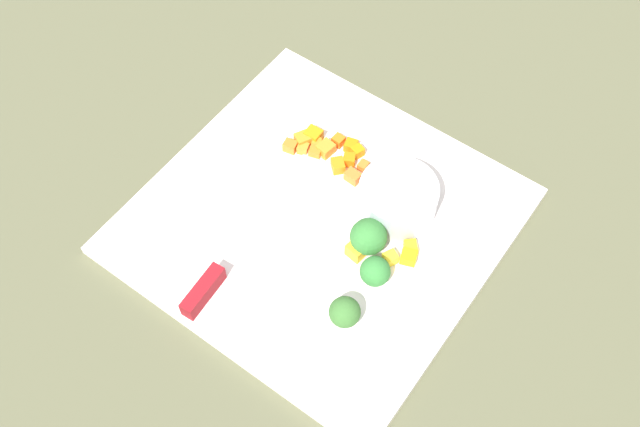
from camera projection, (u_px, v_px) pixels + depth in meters
ground_plane at (320, 223)px, 0.91m from camera, size 4.00×4.00×0.00m
cutting_board at (320, 221)px, 0.91m from camera, size 0.40×0.39×0.01m
prep_bowl at (398, 199)px, 0.89m from camera, size 0.09×0.09×0.05m
chef_knife at (229, 259)px, 0.86m from camera, size 0.04×0.28×0.02m
carrot_dice_0 at (303, 140)px, 0.96m from camera, size 0.02×0.02×0.02m
carrot_dice_1 at (303, 148)px, 0.95m from camera, size 0.02×0.02×0.01m
carrot_dice_2 at (338, 141)px, 0.96m from camera, size 0.01×0.01×0.01m
carrot_dice_3 at (316, 152)px, 0.95m from camera, size 0.02×0.02×0.01m
carrot_dice_4 at (290, 146)px, 0.95m from camera, size 0.02×0.02×0.01m
carrot_dice_5 at (351, 175)px, 0.93m from camera, size 0.02×0.02×0.01m
carrot_dice_6 at (313, 136)px, 0.96m from camera, size 0.02×0.02×0.02m
carrot_dice_7 at (364, 166)px, 0.94m from camera, size 0.01×0.01×0.01m
carrot_dice_8 at (326, 149)px, 0.95m from camera, size 0.02×0.02×0.01m
carrot_dice_9 at (317, 144)px, 0.95m from camera, size 0.02×0.02×0.01m
carrot_dice_10 at (358, 151)px, 0.95m from camera, size 0.02×0.02×0.01m
carrot_dice_11 at (351, 146)px, 0.95m from camera, size 0.02×0.02×0.01m
carrot_dice_12 at (349, 160)px, 0.94m from camera, size 0.02×0.02×0.01m
carrot_dice_13 at (338, 166)px, 0.94m from camera, size 0.02×0.02×0.01m
pepper_dice_0 at (356, 250)px, 0.87m from camera, size 0.02×0.02×0.02m
pepper_dice_1 at (391, 257)px, 0.87m from camera, size 0.02×0.02×0.01m
pepper_dice_2 at (411, 248)px, 0.88m from camera, size 0.02×0.02×0.01m
pepper_dice_3 at (409, 257)px, 0.87m from camera, size 0.02×0.02×0.01m
pepper_dice_4 at (358, 238)px, 0.88m from camera, size 0.02×0.02×0.01m
broccoli_floret_0 at (345, 312)px, 0.82m from camera, size 0.04×0.04×0.04m
broccoli_floret_1 at (369, 236)px, 0.86m from camera, size 0.04×0.04×0.05m
broccoli_floret_2 at (375, 272)px, 0.84m from camera, size 0.03×0.03×0.04m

